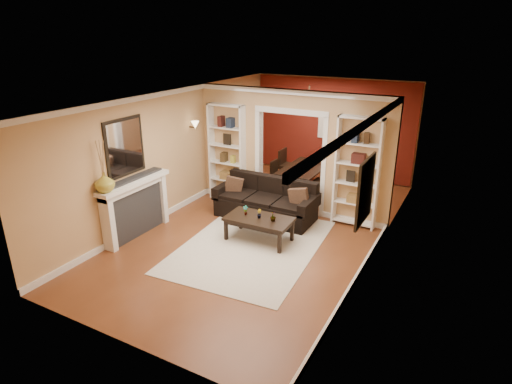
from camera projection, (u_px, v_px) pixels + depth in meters
The scene contains 30 objects.
floor at pixel (266, 228), 8.91m from camera, with size 8.00×8.00×0.00m, color brown.
ceiling at pixel (267, 97), 7.96m from camera, with size 8.00×8.00×0.00m, color white.
wall_back at pixel (333, 128), 11.73m from camera, with size 8.00×8.00×0.00m, color tan.
wall_front at pixel (115, 253), 5.15m from camera, with size 8.00×8.00×0.00m, color tan.
wall_left at pixel (176, 152), 9.44m from camera, with size 8.00×8.00×0.00m, color tan.
wall_right at pixel (381, 184), 7.44m from camera, with size 8.00×8.00×0.00m, color tan.
partition_wall at pixel (291, 152), 9.42m from camera, with size 4.50×0.15×2.70m, color tan.
red_back_panel at pixel (332, 129), 11.71m from camera, with size 4.44×0.04×2.64m, color maroon.
dining_window at pixel (332, 121), 11.60m from camera, with size 0.78×0.03×0.98m, color #8CA5CC.
area_rug at pixel (251, 245), 8.17m from camera, with size 2.41×3.37×0.01m, color beige.
sofa at pixel (265, 199), 9.24m from camera, with size 2.21×0.95×0.86m, color black.
pillow_left at pixel (234, 186), 9.51m from camera, with size 0.38×0.11×0.38m, color #523623.
pillow_right at pixel (299, 198), 8.81m from camera, with size 0.40×0.11×0.40m, color #523623.
coffee_table at pixel (259, 229), 8.30m from camera, with size 1.28×0.69×0.48m, color black.
plant_left at pixel (246, 210), 8.31m from camera, with size 0.10×0.07×0.19m, color #336626.
plant_center at pixel (259, 214), 8.18m from camera, with size 0.10×0.08×0.18m, color #336626.
plant_right at pixel (273, 216), 8.04m from camera, with size 0.10×0.10×0.19m, color #336626.
bookshelf_left at pixel (227, 153), 10.04m from camera, with size 0.90×0.30×2.30m, color white.
bookshelf_right at pixel (357, 173), 8.66m from camera, with size 0.90×0.30×2.30m, color white.
fireplace at pixel (137, 208), 8.40m from camera, with size 0.32×1.70×1.16m, color white.
vase at pixel (105, 182), 7.56m from camera, with size 0.35×0.35×0.36m, color #A49D35.
mirror at pixel (125, 147), 8.03m from camera, with size 0.03×0.95×1.10m, color silver.
wall_sconce at pixel (193, 126), 9.67m from camera, with size 0.18×0.18×0.22m, color #FFE0A5.
framed_art at pixel (365, 191), 6.56m from camera, with size 0.04×0.85×1.05m, color black.
dining_table at pixel (305, 178), 10.95m from camera, with size 0.95×1.70×0.60m, color black.
dining_chair_nw at pixel (281, 175), 10.92m from camera, with size 0.38×0.38×0.77m, color black.
dining_chair_ne at pixel (322, 182), 10.43m from camera, with size 0.39×0.39×0.79m, color black.
dining_chair_sw at pixel (291, 166), 11.39m from camera, with size 0.46×0.46×0.93m, color black.
dining_chair_se at pixel (330, 175), 10.92m from camera, with size 0.39×0.39×0.79m, color black.
chandelier at pixel (317, 111), 10.42m from camera, with size 0.50×0.50×0.30m, color #39291A.
Camera 1 is at (3.66, -7.20, 3.86)m, focal length 30.00 mm.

